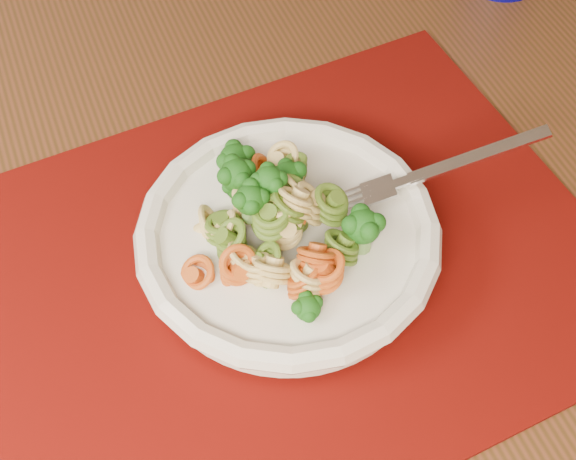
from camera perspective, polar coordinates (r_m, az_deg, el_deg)
name	(u,v)px	position (r m, az deg, el deg)	size (l,w,h in m)	color
dining_table	(220,295)	(0.75, -4.88, -4.59)	(1.41, 0.94, 0.75)	#542A17
placemat	(285,268)	(0.64, -0.19, -2.68)	(0.50, 0.39, 0.00)	#520603
pasta_bowl	(288,239)	(0.62, 0.00, -0.66)	(0.24, 0.24, 0.05)	silver
pasta_broccoli_heap	(288,225)	(0.60, 0.00, 0.34)	(0.20, 0.20, 0.06)	tan
fork	(379,190)	(0.63, 6.46, 2.83)	(0.19, 0.02, 0.01)	silver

